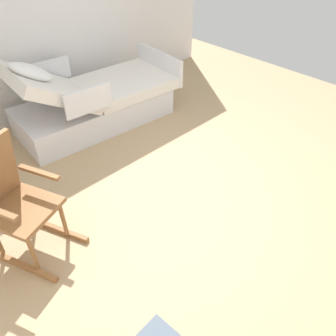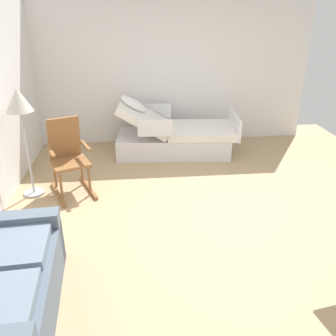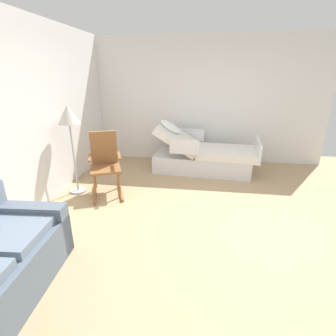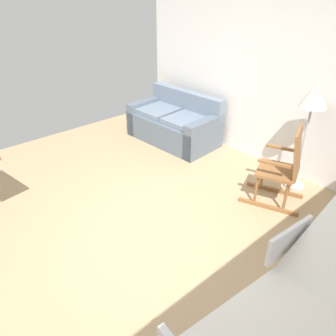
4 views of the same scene
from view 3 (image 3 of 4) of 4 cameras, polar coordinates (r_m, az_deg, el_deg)
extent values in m
plane|color=tan|center=(3.67, 7.95, -11.44)|extent=(6.67, 6.67, 0.00)
cube|color=white|center=(4.00, -30.13, 9.44)|extent=(5.54, 0.10, 2.70)
cube|color=white|center=(5.87, 8.85, 14.60)|extent=(0.10, 5.11, 2.70)
cube|color=silver|center=(5.38, 7.64, 1.27)|extent=(1.03, 2.00, 0.35)
cube|color=white|center=(5.29, 12.87, 3.38)|extent=(1.01, 1.23, 0.14)
cube|color=white|center=(5.31, 2.34, 6.62)|extent=(0.98, 0.96, 0.60)
ellipsoid|color=white|center=(5.29, 0.61, 9.20)|extent=(0.38, 0.51, 0.36)
cube|color=silver|center=(4.80, 3.66, 4.73)|extent=(0.08, 0.56, 0.28)
cube|color=silver|center=(5.77, 5.31, 7.39)|extent=(0.08, 0.56, 0.28)
cube|color=silver|center=(5.30, 19.43, 3.99)|extent=(0.95, 0.13, 0.36)
cylinder|color=black|center=(5.21, -1.58, -0.65)|extent=(0.10, 0.10, 0.10)
cylinder|color=black|center=(5.87, 0.16, 1.83)|extent=(0.10, 0.10, 0.10)
cylinder|color=black|center=(5.08, 16.15, -2.07)|extent=(0.10, 0.10, 0.10)
cylinder|color=black|center=(5.76, 15.86, 0.63)|extent=(0.10, 0.10, 0.10)
cube|color=slate|center=(2.95, -31.79, -12.15)|extent=(0.71, 0.69, 0.10)
cube|color=slate|center=(3.30, -28.40, -11.86)|extent=(0.24, 0.86, 0.60)
cube|color=brown|center=(4.48, -16.09, -5.56)|extent=(0.72, 0.33, 0.05)
cube|color=brown|center=(4.48, -10.56, -5.07)|extent=(0.72, 0.33, 0.05)
cylinder|color=brown|center=(4.22, -10.88, -3.40)|extent=(0.04, 0.04, 0.40)
cylinder|color=brown|center=(4.22, -16.09, -3.85)|extent=(0.04, 0.04, 0.40)
cylinder|color=brown|center=(4.55, -11.22, -1.57)|extent=(0.04, 0.04, 0.40)
cylinder|color=brown|center=(4.56, -16.04, -1.99)|extent=(0.04, 0.04, 0.40)
cube|color=brown|center=(4.31, -13.78, -0.22)|extent=(0.61, 0.62, 0.04)
cube|color=brown|center=(4.41, -14.18, 4.32)|extent=(0.27, 0.44, 0.60)
cube|color=brown|center=(4.22, -10.91, 2.75)|extent=(0.37, 0.19, 0.03)
cube|color=brown|center=(4.23, -17.14, 2.20)|extent=(0.37, 0.19, 0.03)
cylinder|color=#B2B5BA|center=(4.71, -19.43, -4.76)|extent=(0.28, 0.28, 0.03)
cylinder|color=#B2B5BA|center=(4.50, -20.31, 2.06)|extent=(0.03, 0.03, 1.15)
cone|color=beige|center=(4.34, -21.49, 11.16)|extent=(0.34, 0.34, 0.30)
camera|label=1|loc=(2.65, -50.46, 24.74)|focal=37.29mm
camera|label=2|loc=(1.16, -136.48, 8.42)|focal=38.09mm
camera|label=4|loc=(5.82, 28.99, 24.53)|focal=34.66mm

